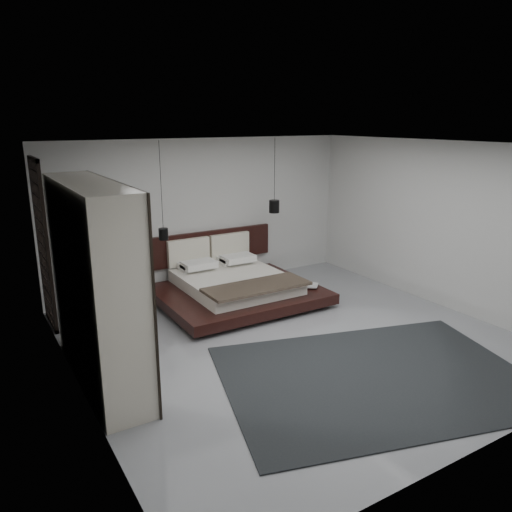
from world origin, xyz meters
TOP-DOWN VIEW (x-y plane):
  - floor at (0.00, 0.00)m, footprint 6.00×6.00m
  - ceiling at (0.00, 0.00)m, footprint 6.00×6.00m
  - wall_back at (0.00, 3.00)m, footprint 6.00×0.00m
  - wall_front at (0.00, -3.00)m, footprint 6.00×0.00m
  - wall_left at (-3.00, 0.00)m, footprint 0.00×6.00m
  - wall_right at (3.00, 0.00)m, footprint 0.00×6.00m
  - lattice_screen at (-2.95, 2.45)m, footprint 0.05×0.90m
  - bed at (0.03, 1.91)m, footprint 2.71×2.36m
  - book_lower at (1.15, 1.27)m, footprint 0.33×0.35m
  - book_upper at (1.13, 1.24)m, footprint 0.34×0.34m
  - pendant_left at (-1.08, 2.33)m, footprint 0.16×0.16m
  - pendant_right at (1.15, 2.33)m, footprint 0.20×0.20m
  - wardrobe at (-2.70, 0.33)m, footprint 0.59×2.50m
  - rug at (0.22, -1.44)m, footprint 4.37×3.62m

SIDE VIEW (x-z plane):
  - floor at x=0.00m, z-range 0.00..0.00m
  - rug at x=0.22m, z-range 0.00..0.02m
  - book_lower at x=1.15m, z-range 0.25..0.28m
  - bed at x=0.03m, z-range -0.25..0.81m
  - book_upper at x=1.13m, z-range 0.28..0.30m
  - wardrobe at x=-2.70m, z-range 0.00..2.45m
  - pendant_left at x=-1.08m, z-range 0.46..2.09m
  - lattice_screen at x=-2.95m, z-range 0.00..2.60m
  - wall_back at x=0.00m, z-range -1.60..4.40m
  - wall_front at x=0.00m, z-range -1.60..4.40m
  - wall_left at x=-3.00m, z-range -1.60..4.40m
  - wall_right at x=3.00m, z-range -1.60..4.40m
  - pendant_right at x=1.15m, z-range 0.85..2.23m
  - ceiling at x=0.00m, z-range 2.80..2.80m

